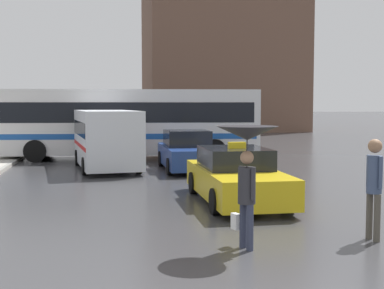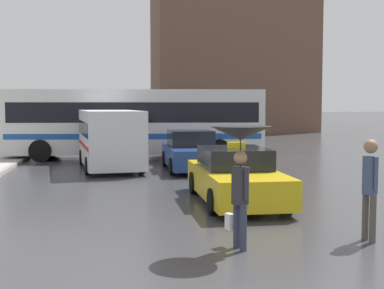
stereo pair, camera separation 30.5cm
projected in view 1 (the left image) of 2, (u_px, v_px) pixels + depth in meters
name	position (u px, v px, depth m)	size (l,w,h in m)	color
taxi	(236.00, 177.00, 13.54)	(1.91, 4.64, 1.52)	gold
sedan_red	(188.00, 152.00, 20.09)	(1.91, 4.33, 1.48)	navy
ambulance_van	(106.00, 137.00, 20.28)	(2.60, 5.35, 2.23)	silver
city_bus	(130.00, 121.00, 24.01)	(11.55, 3.59, 3.10)	silver
pedestrian_with_umbrella	(247.00, 150.00, 9.02)	(1.05, 1.05, 2.11)	#2D3347
pedestrian_man	(374.00, 181.00, 9.66)	(0.31, 0.43, 1.85)	#4C473D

